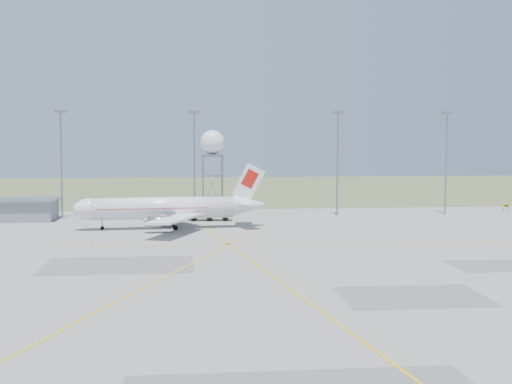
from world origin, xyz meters
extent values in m
plane|color=#979792|center=(0.00, 0.00, 0.00)|extent=(400.00, 400.00, 0.00)
cube|color=#576D3C|center=(0.00, 140.00, 0.01)|extent=(400.00, 120.00, 0.03)
cube|color=gray|center=(-45.00, 64.00, 1.80)|extent=(18.00, 9.00, 3.60)
cube|color=gray|center=(-45.00, 64.00, 3.75)|extent=(19.00, 10.00, 0.30)
cylinder|color=gray|center=(-35.00, 66.00, 10.00)|extent=(0.36, 0.36, 20.00)
cube|color=gray|center=(-35.00, 66.00, 20.20)|extent=(2.20, 0.50, 0.60)
cylinder|color=gray|center=(-10.00, 66.00, 10.00)|extent=(0.36, 0.36, 20.00)
cube|color=gray|center=(-10.00, 66.00, 20.20)|extent=(2.20, 0.50, 0.60)
cylinder|color=gray|center=(18.00, 66.00, 10.00)|extent=(0.36, 0.36, 20.00)
cube|color=gray|center=(18.00, 66.00, 20.20)|extent=(2.20, 0.50, 0.60)
cylinder|color=gray|center=(40.00, 66.00, 10.00)|extent=(0.36, 0.36, 20.00)
cube|color=gray|center=(40.00, 66.00, 20.20)|extent=(2.20, 0.50, 0.60)
cylinder|color=black|center=(55.00, 72.00, 0.40)|extent=(0.10, 0.10, 0.80)
cylinder|color=black|center=(56.20, 72.00, 0.40)|extent=(0.10, 0.10, 0.80)
cube|color=yellow|center=(55.60, 72.00, 0.95)|extent=(1.60, 0.15, 0.50)
cube|color=black|center=(55.60, 71.92, 0.95)|extent=(0.80, 0.03, 0.30)
cylinder|color=white|center=(-15.55, 49.20, 3.48)|extent=(24.06, 5.60, 3.67)
ellipsoid|color=white|center=(-27.43, 48.23, 3.48)|extent=(6.15, 4.13, 3.67)
cube|color=black|center=(-28.53, 48.14, 4.03)|extent=(1.55, 2.12, 0.89)
cone|color=white|center=(-0.93, 50.39, 3.76)|extent=(5.78, 4.10, 3.67)
cube|color=white|center=(-0.93, 50.39, 7.61)|extent=(5.88, 0.75, 6.90)
cube|color=red|center=(-0.75, 50.41, 8.25)|extent=(3.17, 0.57, 3.54)
cube|color=white|center=(-1.63, 53.28, 4.22)|extent=(3.33, 5.26, 0.17)
cube|color=white|center=(-1.15, 47.43, 4.22)|extent=(3.33, 5.26, 0.17)
cube|color=white|center=(-14.85, 57.53, 2.57)|extent=(11.27, 14.86, 0.33)
cube|color=white|center=(-13.51, 41.09, 2.57)|extent=(9.43, 15.26, 0.33)
cylinder|color=slate|center=(-16.90, 54.42, 1.74)|extent=(4.01, 2.42, 2.11)
cylinder|color=slate|center=(-16.03, 43.82, 1.74)|extent=(4.01, 2.42, 2.11)
cube|color=red|center=(-17.38, 49.05, 3.58)|extent=(18.58, 5.19, 0.11)
cylinder|color=black|center=(-25.60, 48.38, 0.41)|extent=(0.69, 0.69, 0.83)
cube|color=black|center=(-13.73, 49.35, 0.41)|extent=(1.36, 5.56, 0.83)
cylinder|color=gray|center=(-13.73, 49.35, 0.83)|extent=(0.24, 0.24, 1.65)
cylinder|color=gray|center=(-8.40, 62.81, 6.01)|extent=(0.22, 0.22, 12.02)
cylinder|color=gray|center=(-4.71, 62.81, 6.01)|extent=(0.22, 0.22, 12.02)
cylinder|color=gray|center=(-4.71, 66.51, 6.01)|extent=(0.22, 0.22, 12.02)
cylinder|color=gray|center=(-8.40, 66.51, 6.01)|extent=(0.22, 0.22, 12.02)
cube|color=gray|center=(-6.56, 64.66, 12.02)|extent=(4.30, 4.30, 0.23)
sphere|color=white|center=(-6.56, 64.66, 14.43)|extent=(4.62, 4.62, 4.62)
cube|color=#D0D819|center=(-7.27, 60.00, 1.81)|extent=(8.35, 3.39, 1.99)
cube|color=#D0D819|center=(-4.38, 59.76, 2.63)|extent=(2.38, 2.71, 1.27)
cube|color=black|center=(-3.75, 59.71, 2.72)|extent=(0.29, 2.36, 0.91)
cube|color=gray|center=(-8.18, 60.08, 2.99)|extent=(4.70, 2.54, 0.36)
camera|label=1|loc=(-12.10, -71.19, 15.49)|focal=50.00mm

